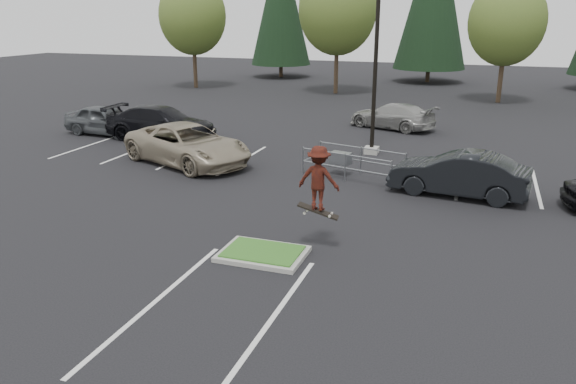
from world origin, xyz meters
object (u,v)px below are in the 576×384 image
(car_l_grey, at_px, (105,120))
(decid_c, at_px, (506,25))
(cart_corral, at_px, (343,159))
(skateboarder, at_px, (319,179))
(decid_b, at_px, (338,12))
(car_far_silver, at_px, (393,116))
(light_pole, at_px, (376,50))
(car_l_tan, at_px, (187,144))
(car_r_charc, at_px, (459,174))
(decid_a, at_px, (193,18))
(car_l_black, at_px, (161,123))
(conif_a, at_px, (281,1))

(car_l_grey, bearing_deg, decid_c, -41.34)
(cart_corral, height_order, skateboarder, skateboarder)
(decid_b, xyz_separation_m, car_far_silver, (6.51, -12.53, -5.35))
(light_pole, height_order, car_far_silver, light_pole)
(car_l_tan, bearing_deg, cart_corral, -64.29)
(car_l_tan, relative_size, car_r_charc, 1.27)
(skateboarder, xyz_separation_m, car_r_charc, (3.30, 6.00, -1.18))
(light_pole, bearing_deg, car_r_charc, -51.34)
(skateboarder, bearing_deg, decid_a, -54.06)
(cart_corral, xyz_separation_m, car_r_charc, (4.35, -1.11, 0.09))
(decid_a, bearing_deg, decid_b, 2.39)
(skateboarder, bearing_deg, light_pole, -83.91)
(car_l_tan, height_order, car_l_grey, car_l_tan)
(decid_b, relative_size, car_l_tan, 1.62)
(car_l_black, bearing_deg, car_r_charc, -108.68)
(decid_b, bearing_deg, light_pole, -70.65)
(car_l_black, xyz_separation_m, car_far_silver, (10.50, 6.50, -0.13))
(conif_a, height_order, car_far_silver, conif_a)
(decid_a, xyz_separation_m, decid_c, (24.00, -0.20, -0.33))
(decid_b, relative_size, decid_c, 1.15)
(car_l_black, height_order, car_l_grey, car_l_black)
(conif_a, height_order, cart_corral, conif_a)
(conif_a, bearing_deg, light_pole, -62.62)
(decid_a, xyz_separation_m, car_far_silver, (18.51, -12.03, -4.89))
(cart_corral, relative_size, car_l_tan, 0.68)
(decid_b, relative_size, cart_corral, 2.40)
(car_l_tan, bearing_deg, car_l_black, 66.05)
(decid_c, bearing_deg, car_far_silver, -114.89)
(light_pole, distance_m, decid_b, 19.70)
(car_l_tan, bearing_deg, decid_a, 50.17)
(skateboarder, height_order, car_r_charc, skateboarder)
(skateboarder, distance_m, car_l_black, 15.39)
(skateboarder, relative_size, car_l_grey, 0.44)
(skateboarder, xyz_separation_m, car_l_black, (-11.20, 10.50, -1.13))
(car_r_charc, xyz_separation_m, car_far_silver, (-4.00, 11.00, -0.08))
(decid_c, bearing_deg, conif_a, 153.04)
(light_pole, relative_size, car_l_black, 1.79)
(car_r_charc, bearing_deg, decid_a, -128.40)
(cart_corral, relative_size, skateboarder, 2.05)
(light_pole, bearing_deg, cart_corral, -95.19)
(decid_c, bearing_deg, decid_a, 179.52)
(decid_a, bearing_deg, skateboarder, -56.51)
(conif_a, relative_size, cart_corral, 3.24)
(car_far_silver, bearing_deg, car_l_tan, -13.75)
(light_pole, relative_size, conif_a, 0.78)
(decid_a, height_order, car_l_black, decid_a)
(skateboarder, distance_m, car_far_silver, 17.06)
(light_pole, distance_m, cart_corral, 5.51)
(decid_a, bearing_deg, light_pole, -44.25)
(decid_c, distance_m, skateboarder, 29.41)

